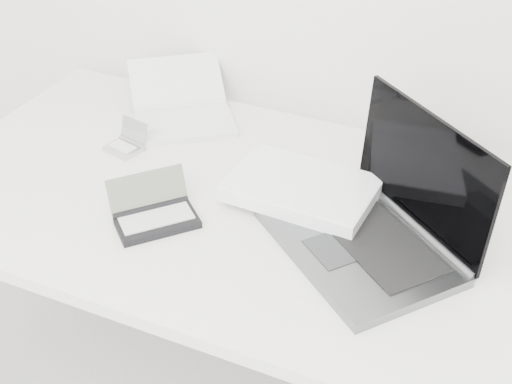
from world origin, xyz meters
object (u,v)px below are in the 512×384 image
at_px(laptop_large, 347,209).
at_px(palmtop_charcoal, 154,214).
at_px(netbook_open_white, 182,111).
at_px(desk, 276,226).

xyz_separation_m(laptop_large, palmtop_charcoal, (-0.37, -0.15, -0.02)).
bearing_deg(netbook_open_white, desk, -71.88).
relative_size(desk, netbook_open_white, 4.19).
relative_size(laptop_large, netbook_open_white, 1.47).
bearing_deg(laptop_large, desk, -140.28).
bearing_deg(desk, palmtop_charcoal, -145.87).
relative_size(netbook_open_white, palmtop_charcoal, 1.86).
bearing_deg(netbook_open_white, palmtop_charcoal, -105.59).
distance_m(laptop_large, palmtop_charcoal, 0.40).
relative_size(desk, laptop_large, 2.85).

